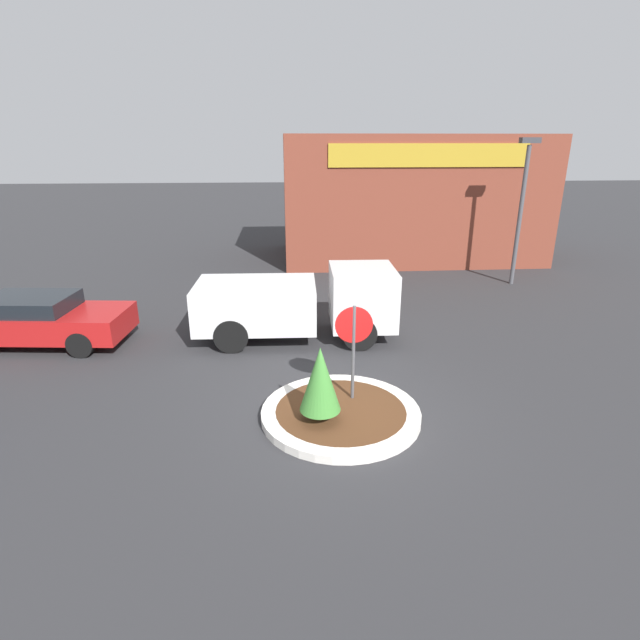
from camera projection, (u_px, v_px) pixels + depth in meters
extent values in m
plane|color=#2D2D30|center=(341.00, 417.00, 10.10)|extent=(120.00, 120.00, 0.00)
cylinder|color=silver|center=(341.00, 413.00, 10.07)|extent=(3.21, 3.21, 0.17)
cylinder|color=#4C2D19|center=(341.00, 413.00, 10.07)|extent=(2.63, 2.63, 0.17)
cylinder|color=#4C4C51|center=(353.00, 357.00, 10.20)|extent=(0.07, 0.07, 2.21)
cylinder|color=#B71414|center=(354.00, 325.00, 9.96)|extent=(0.77, 0.03, 0.77)
cylinder|color=brown|center=(320.00, 414.00, 9.63)|extent=(0.08, 0.08, 0.23)
cone|color=#3D7F33|center=(320.00, 379.00, 9.37)|extent=(0.79, 0.79, 1.29)
cube|color=silver|center=(362.00, 296.00, 13.87)|extent=(1.80, 2.09, 1.58)
cube|color=silver|center=(256.00, 304.00, 13.81)|extent=(3.33, 2.24, 1.20)
cube|color=black|center=(384.00, 286.00, 13.80)|extent=(0.09, 1.82, 0.55)
cylinder|color=black|center=(352.00, 310.00, 15.04)|extent=(0.92, 0.26, 0.91)
cylinder|color=black|center=(360.00, 334.00, 13.19)|extent=(0.92, 0.26, 0.91)
cylinder|color=black|center=(239.00, 312.00, 14.90)|extent=(0.92, 0.26, 0.91)
cylinder|color=black|center=(231.00, 336.00, 13.05)|extent=(0.92, 0.26, 0.91)
cube|color=brown|center=(408.00, 197.00, 23.26)|extent=(11.55, 6.00, 5.53)
cube|color=#B28E23|center=(430.00, 155.00, 19.75)|extent=(8.08, 0.08, 0.90)
cube|color=#B21919|center=(41.00, 322.00, 13.52)|extent=(4.78, 2.28, 0.68)
cube|color=black|center=(29.00, 303.00, 13.34)|extent=(2.36, 1.83, 0.40)
cylinder|color=black|center=(108.00, 322.00, 14.39)|extent=(0.70, 0.27, 0.68)
cylinder|color=black|center=(80.00, 345.00, 12.78)|extent=(0.70, 0.27, 0.68)
cylinder|color=black|center=(10.00, 321.00, 14.45)|extent=(0.70, 0.27, 0.68)
cylinder|color=#4C4C51|center=(520.00, 217.00, 18.64)|extent=(0.16, 0.16, 5.13)
cube|color=#38383D|center=(530.00, 140.00, 17.72)|extent=(0.70, 0.30, 0.20)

